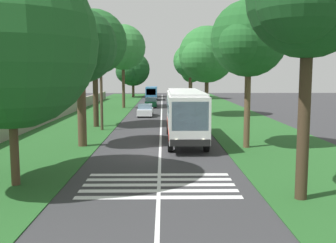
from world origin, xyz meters
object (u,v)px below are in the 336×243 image
object	(u,v)px
trailing_car_3	(173,100)
roadside_tree_left_1	(93,44)
coach_bus	(185,112)
roadside_tree_left_0	(78,48)
trailing_car_1	(175,106)
roadside_tree_right_1	(305,0)
trailing_car_0	(145,110)
trailing_minibus_0	(151,92)
roadside_tree_right_0	(247,41)
roadside_tree_right_4	(189,62)
roadside_tree_right_2	(206,56)
roadside_building	(13,90)
trailing_car_2	(151,102)
roadside_tree_left_2	(132,70)
utility_pole	(101,78)
roadside_tree_left_3	(7,46)
roadside_tree_left_4	(122,49)
roadside_tree_right_3	(191,73)

from	to	relation	value
trailing_car_3	roadside_tree_left_1	size ratio (longest dim) A/B	0.40
coach_bus	roadside_tree_left_0	xyz separation A→B (m)	(-2.01, 7.27, 4.49)
trailing_car_1	roadside_tree_right_1	xyz separation A→B (m)	(-37.54, -3.70, 7.01)
coach_bus	trailing_car_0	world-z (taller)	coach_bus
trailing_minibus_0	roadside_tree_right_0	size ratio (longest dim) A/B	0.62
trailing_car_3	roadside_tree_right_4	bearing A→B (deg)	-14.86
roadside_tree_right_2	roadside_building	bearing A→B (deg)	78.65
roadside_tree_right_2	coach_bus	bearing A→B (deg)	169.32
trailing_car_2	roadside_tree_left_0	xyz separation A→B (m)	(-33.17, 3.83, 5.97)
roadside_tree_left_2	roadside_tree_left_0	bearing A→B (deg)	-179.05
roadside_tree_left_1	utility_pole	distance (m)	3.96
trailing_car_1	roadside_tree_left_3	distance (m)	36.63
coach_bus	roadside_tree_left_4	bearing A→B (deg)	14.64
trailing_minibus_0	roadside_tree_left_3	bearing A→B (deg)	175.59
roadside_tree_left_4	roadside_building	distance (m)	15.99
roadside_tree_left_2	roadside_building	xyz separation A→B (m)	(-33.13, 12.99, -2.93)
roadside_tree_left_0	roadside_tree_right_4	size ratio (longest dim) A/B	0.85
utility_pole	trailing_car_1	bearing A→B (deg)	-21.01
trailing_minibus_0	roadside_tree_left_2	bearing A→B (deg)	26.11
trailing_minibus_0	roadside_tree_right_3	size ratio (longest dim) A/B	0.79
roadside_tree_right_3	trailing_car_2	bearing A→B (deg)	163.08
roadside_tree_left_2	roadside_tree_left_3	bearing A→B (deg)	179.92
roadside_tree_left_2	roadside_tree_right_1	distance (m)	70.73
trailing_car_0	roadside_tree_right_3	size ratio (longest dim) A/B	0.56
trailing_car_2	roadside_tree_right_2	xyz separation A→B (m)	(-13.12, -6.84, 6.41)
roadside_tree_right_3	trailing_car_0	bearing A→B (deg)	168.27
roadside_tree_right_1	utility_pole	distance (m)	22.33
roadside_tree_right_2	roadside_building	distance (m)	25.47
trailing_car_1	roadside_tree_right_2	size ratio (longest dim) A/B	0.41
coach_bus	roadside_tree_left_3	xyz separation A→B (m)	(-11.30, 8.33, 3.98)
trailing_car_0	roadside_building	xyz separation A→B (m)	(5.25, 17.51, 2.22)
roadside_tree_left_0	roadside_tree_right_1	bearing A→B (deg)	-136.56
trailing_car_1	roadside_tree_left_4	world-z (taller)	roadside_tree_left_4
utility_pole	roadside_tree_right_1	bearing A→B (deg)	-151.11
roadside_tree_left_2	roadside_tree_right_1	size ratio (longest dim) A/B	0.94
trailing_minibus_0	roadside_tree_right_0	bearing A→B (deg)	-171.16
roadside_tree_left_2	roadside_tree_right_3	world-z (taller)	roadside_tree_left_2
coach_bus	roadside_tree_right_4	size ratio (longest dim) A/B	1.03
trailing_car_2	roadside_tree_right_3	distance (m)	27.52
trailing_car_1	roadside_tree_right_4	world-z (taller)	roadside_tree_right_4
roadside_tree_left_1	roadside_tree_right_4	size ratio (longest dim) A/B	0.99
coach_bus	utility_pole	world-z (taller)	utility_pole
roadside_tree_right_3	coach_bus	bearing A→B (deg)	175.53
utility_pole	trailing_minibus_0	bearing A→B (deg)	-4.39
trailing_car_2	roadside_tree_left_4	world-z (taller)	roadside_tree_left_4
coach_bus	utility_pole	xyz separation A→B (m)	(5.78, 7.00, 2.50)
trailing_car_0	trailing_car_1	xyz separation A→B (m)	(6.22, -3.70, 0.00)
roadside_tree_left_4	trailing_car_1	bearing A→B (deg)	-124.22
trailing_car_2	roadside_tree_left_1	distance (m)	24.59
roadside_tree_left_1	roadside_tree_left_3	world-z (taller)	roadside_tree_left_1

